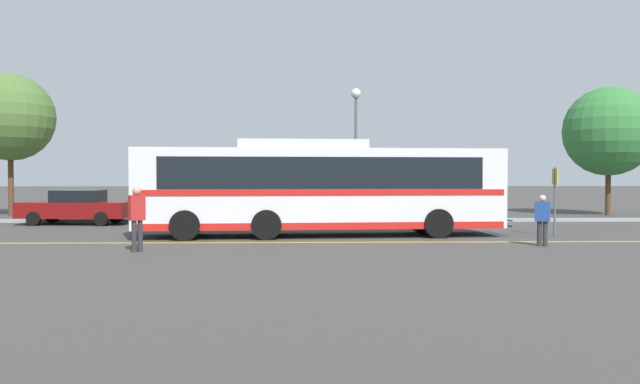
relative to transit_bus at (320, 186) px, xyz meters
The scene contains 13 objects.
ground_plane 2.26m from the transit_bus, ahead, with size 220.00×220.00×0.00m, color #423F3D.
lane_strip_0 2.81m from the transit_bus, 89.64° to the right, with size 0.20×32.68×0.01m, color gold.
curb_strip 6.94m from the transit_bus, 89.88° to the left, with size 40.68×0.36×0.15m, color #99999E.
transit_bus is the anchor object (origin of this frame).
parked_car_0 11.92m from the transit_bus, 152.29° to the left, with size 4.79×2.11×1.50m.
parked_car_1 7.59m from the transit_bus, 133.35° to the left, with size 4.19×2.23×1.50m.
parked_car_2 5.50m from the transit_bus, 93.58° to the left, with size 4.10×2.18×1.49m.
pedestrian_0 6.95m from the transit_bus, 138.71° to the right, with size 0.47×0.41×1.82m.
pedestrian_1 7.51m from the transit_bus, 27.21° to the right, with size 0.47×0.40×1.55m.
bus_stop_sign 8.28m from the transit_bus, ahead, with size 0.07×0.40×2.42m.
street_lamp 8.92m from the transit_bus, 76.55° to the left, with size 0.49×0.49×6.36m.
tree_0 20.06m from the transit_bus, 144.56° to the left, with size 4.58×4.58×7.52m.
tree_1 19.61m from the transit_bus, 35.23° to the left, with size 4.79×4.79×6.92m.
Camera 1 is at (-1.97, -22.17, 2.11)m, focal length 35.00 mm.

